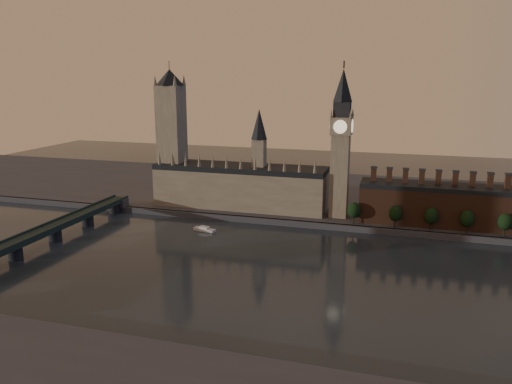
% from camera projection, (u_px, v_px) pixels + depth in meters
% --- Properties ---
extents(ground, '(900.00, 900.00, 0.00)m').
position_uv_depth(ground, '(290.00, 279.00, 254.98)').
color(ground, black).
rests_on(ground, ground).
extents(north_bank, '(900.00, 182.00, 4.00)m').
position_uv_depth(north_bank, '(337.00, 196.00, 420.59)').
color(north_bank, '#404044').
rests_on(north_bank, ground).
extents(palace_of_westminster, '(130.00, 30.30, 74.00)m').
position_uv_depth(palace_of_westminster, '(241.00, 184.00, 375.19)').
color(palace_of_westminster, gray).
rests_on(palace_of_westminster, north_bank).
extents(victoria_tower, '(24.00, 24.00, 108.00)m').
position_uv_depth(victoria_tower, '(172.00, 132.00, 382.22)').
color(victoria_tower, gray).
rests_on(victoria_tower, north_bank).
extents(big_ben, '(15.00, 15.00, 107.00)m').
position_uv_depth(big_ben, '(341.00, 142.00, 341.81)').
color(big_ben, gray).
rests_on(big_ben, north_bank).
extents(chimney_block, '(110.00, 25.00, 37.00)m').
position_uv_depth(chimney_block, '(444.00, 205.00, 331.20)').
color(chimney_block, '#563221').
rests_on(chimney_block, north_bank).
extents(embankment_tree_0, '(8.60, 8.60, 14.88)m').
position_uv_depth(embankment_tree_0, '(354.00, 210.00, 333.46)').
color(embankment_tree_0, black).
rests_on(embankment_tree_0, north_bank).
extents(embankment_tree_1, '(8.60, 8.60, 14.88)m').
position_uv_depth(embankment_tree_1, '(395.00, 213.00, 326.06)').
color(embankment_tree_1, black).
rests_on(embankment_tree_1, north_bank).
extents(embankment_tree_2, '(8.60, 8.60, 14.88)m').
position_uv_depth(embankment_tree_2, '(431.00, 216.00, 320.71)').
color(embankment_tree_2, black).
rests_on(embankment_tree_2, north_bank).
extents(embankment_tree_3, '(8.60, 8.60, 14.88)m').
position_uv_depth(embankment_tree_3, '(467.00, 219.00, 314.19)').
color(embankment_tree_3, black).
rests_on(embankment_tree_3, north_bank).
extents(embankment_tree_4, '(8.60, 8.60, 14.88)m').
position_uv_depth(embankment_tree_4, '(505.00, 222.00, 307.17)').
color(embankment_tree_4, black).
rests_on(embankment_tree_4, north_bank).
extents(westminster_bridge, '(14.00, 200.00, 11.55)m').
position_uv_depth(westminster_bridge, '(32.00, 239.00, 293.99)').
color(westminster_bridge, '#1E2E2A').
rests_on(westminster_bridge, ground).
extents(river_boat, '(16.31, 8.17, 3.14)m').
position_uv_depth(river_boat, '(204.00, 229.00, 333.23)').
color(river_boat, silver).
rests_on(river_boat, ground).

